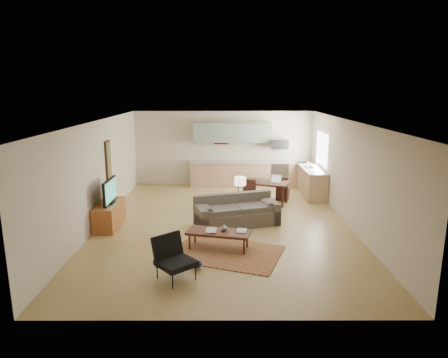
{
  "coord_description": "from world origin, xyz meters",
  "views": [
    {
      "loc": [
        -0.01,
        -10.02,
        3.5
      ],
      "look_at": [
        0.0,
        0.3,
        1.15
      ],
      "focal_mm": 32.0,
      "sensor_mm": 36.0,
      "label": 1
    }
  ],
  "objects_px": {
    "console_table": "(240,206)",
    "dining_table": "(266,193)",
    "sofa": "(237,211)",
    "tv_credenza": "(109,215)",
    "armchair": "(176,259)",
    "coffee_table": "(219,240)"
  },
  "relations": [
    {
      "from": "tv_credenza",
      "to": "dining_table",
      "type": "distance_m",
      "value": 4.76
    },
    {
      "from": "sofa",
      "to": "tv_credenza",
      "type": "distance_m",
      "value": 3.31
    },
    {
      "from": "sofa",
      "to": "console_table",
      "type": "distance_m",
      "value": 0.61
    },
    {
      "from": "sofa",
      "to": "armchair",
      "type": "bearing_deg",
      "value": -129.23
    },
    {
      "from": "coffee_table",
      "to": "dining_table",
      "type": "xyz_separation_m",
      "value": [
        1.42,
        3.62,
        0.14
      ]
    },
    {
      "from": "sofa",
      "to": "coffee_table",
      "type": "distance_m",
      "value": 1.7
    },
    {
      "from": "coffee_table",
      "to": "armchair",
      "type": "bearing_deg",
      "value": -104.93
    },
    {
      "from": "console_table",
      "to": "dining_table",
      "type": "xyz_separation_m",
      "value": [
        0.86,
        1.4,
        0.02
      ]
    },
    {
      "from": "armchair",
      "to": "tv_credenza",
      "type": "distance_m",
      "value": 3.6
    },
    {
      "from": "armchair",
      "to": "sofa",
      "type": "bearing_deg",
      "value": 27.03
    },
    {
      "from": "console_table",
      "to": "coffee_table",
      "type": "bearing_deg",
      "value": -125.96
    },
    {
      "from": "armchair",
      "to": "console_table",
      "type": "height_order",
      "value": "armchair"
    },
    {
      "from": "console_table",
      "to": "dining_table",
      "type": "height_order",
      "value": "dining_table"
    },
    {
      "from": "console_table",
      "to": "dining_table",
      "type": "bearing_deg",
      "value": 36.76
    },
    {
      "from": "dining_table",
      "to": "tv_credenza",
      "type": "bearing_deg",
      "value": -133.42
    },
    {
      "from": "sofa",
      "to": "armchair",
      "type": "relative_size",
      "value": 2.72
    },
    {
      "from": "coffee_table",
      "to": "dining_table",
      "type": "height_order",
      "value": "dining_table"
    },
    {
      "from": "sofa",
      "to": "armchair",
      "type": "height_order",
      "value": "armchair"
    },
    {
      "from": "console_table",
      "to": "sofa",
      "type": "bearing_deg",
      "value": -121.64
    },
    {
      "from": "dining_table",
      "to": "sofa",
      "type": "bearing_deg",
      "value": -95.59
    },
    {
      "from": "coffee_table",
      "to": "dining_table",
      "type": "relative_size",
      "value": 1.02
    },
    {
      "from": "coffee_table",
      "to": "tv_credenza",
      "type": "xyz_separation_m",
      "value": [
        -2.84,
        1.5,
        0.1
      ]
    }
  ]
}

